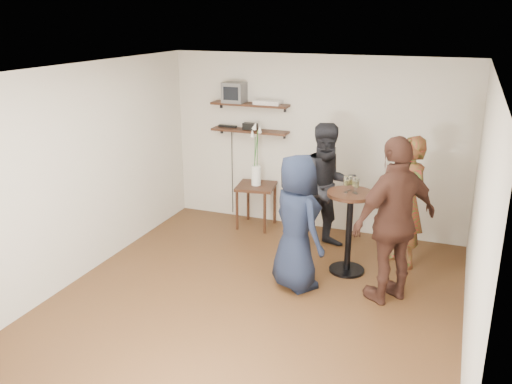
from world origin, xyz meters
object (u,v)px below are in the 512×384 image
Objects in this scene: person_plaid at (407,203)px; person_dark at (328,187)px; dvd_deck at (268,102)px; person_navy at (297,223)px; person_brown at (395,221)px; side_table at (256,192)px; crt_monitor at (235,92)px; radio at (250,126)px; drinks_table at (349,221)px.

person_dark is (-1.08, 0.18, 0.03)m from person_plaid.
dvd_deck reaches higher than person_navy.
side_table is at bearing -83.76° from person_brown.
crt_monitor is 0.19× the size of person_plaid.
dvd_deck is at bearing -146.15° from person_plaid.
person_brown is (1.05, -1.17, 0.07)m from person_dark.
radio is 0.13× the size of person_navy.
person_navy reaches higher than radio.
drinks_table is at bearing -90.00° from person_brown.
dvd_deck is 0.23× the size of person_plaid.
person_dark is at bearing -19.93° from crt_monitor.
drinks_table is 0.80m from person_navy.
side_table is 2.36m from person_plaid.
person_dark reaches higher than drinks_table.
person_plaid is (2.17, -0.77, -1.04)m from dvd_deck.
person_dark is 1.08× the size of person_navy.
dvd_deck reaches higher than person_plaid.
person_navy is (1.03, -1.85, -1.08)m from dvd_deck.
person_brown reaches higher than person_dark.
dvd_deck is 2.52m from person_plaid.
dvd_deck is 2.92m from person_brown.
person_brown reaches higher than drinks_table.
side_table is at bearing -116.58° from dvd_deck.
dvd_deck reaches higher than person_brown.
dvd_deck is 0.48m from radio.
person_dark reaches higher than person_plaid.
person_navy is at bearing -55.09° from side_table.
person_brown is at bearing -82.63° from person_dark.
person_dark is (-0.45, 0.65, 0.20)m from drinks_table.
crt_monitor is 3.37m from person_brown.
crt_monitor is 1.45× the size of radio.
radio is at bearing 130.10° from side_table.
person_brown is (0.60, -0.52, 0.28)m from drinks_table.
person_brown reaches higher than person_navy.
crt_monitor reaches higher than person_brown.
radio is 1.62m from person_dark.
person_dark is 1.27m from person_navy.
crt_monitor is 2.76m from drinks_table.
crt_monitor is 2.71m from person_navy.
drinks_table reaches higher than side_table.
person_brown is at bearing -33.32° from crt_monitor.
drinks_table is at bearing -90.00° from person_navy.
side_table is (0.43, -0.22, -1.46)m from crt_monitor.
drinks_table is at bearing -31.95° from side_table.
crt_monitor is 0.17× the size of person_brown.
side_table is at bearing 128.12° from person_dark.
person_plaid is (2.28, -0.55, 0.30)m from side_table.
drinks_table is (1.53, -1.24, -1.21)m from dvd_deck.
crt_monitor reaches higher than side_table.
drinks_table is 0.60× the size of person_dark.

